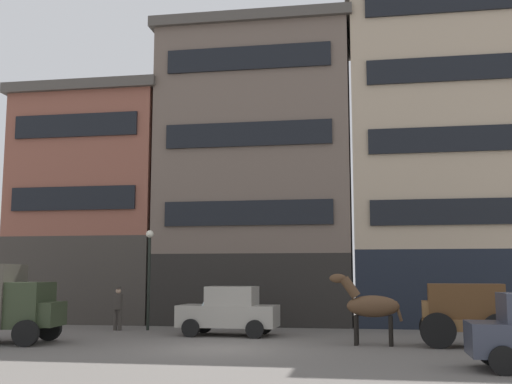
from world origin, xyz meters
name	(u,v)px	position (x,y,z in m)	size (l,w,h in m)	color
ground_plane	(222,349)	(0.00, 0.00, 0.00)	(120.00, 120.00, 0.00)	#605B56
building_far_left	(99,205)	(-8.93, 10.98, 5.81)	(7.77, 6.49, 11.54)	#38332D
building_center_left	(258,174)	(-0.63, 10.98, 7.25)	(9.53, 6.49, 14.41)	black
building_center_right	(444,149)	(8.30, 10.98, 8.19)	(9.02, 6.49, 16.30)	black
cargo_wagon	(464,310)	(7.48, 1.76, 1.15)	(3.00, 1.70, 1.98)	brown
draft_horse	(370,306)	(4.54, 1.77, 1.27)	(2.35, 0.72, 2.30)	#513823
sedan_light	(229,311)	(-0.65, 4.19, 0.91)	(3.77, 1.99, 1.83)	gray
pedestrian_officer	(118,306)	(-5.62, 5.62, 0.98)	(0.51, 0.51, 1.79)	#38332D
streetlamp_curbside	(149,265)	(-4.43, 5.92, 2.67)	(0.32, 0.32, 4.12)	black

